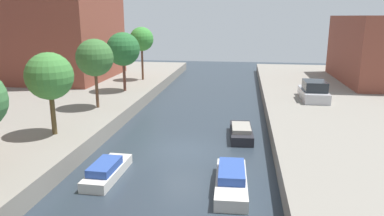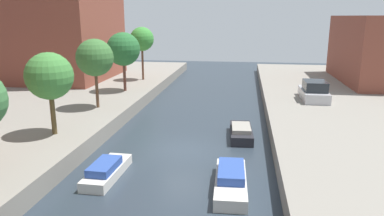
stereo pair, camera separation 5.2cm
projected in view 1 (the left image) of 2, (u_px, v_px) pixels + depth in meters
ground_plane at (184, 150)px, 20.72m from camera, size 84.00×84.00×0.00m
street_tree_2 at (49, 76)px, 19.66m from camera, size 2.60×2.60×4.61m
street_tree_3 at (95, 58)px, 25.52m from camera, size 2.65×2.65×4.96m
street_tree_4 at (123, 49)px, 31.41m from camera, size 2.91×2.91×5.15m
street_tree_5 at (142, 39)px, 36.91m from camera, size 2.44×2.44×5.43m
parked_car at (314, 92)px, 28.74m from camera, size 1.91×4.17×1.55m
moored_boat_left_2 at (107, 171)px, 17.16m from camera, size 1.30×3.71×0.86m
moored_boat_right_2 at (231, 180)px, 16.09m from camera, size 1.53×4.31×0.93m
moored_boat_right_3 at (241, 132)px, 22.86m from camera, size 1.56×3.82×0.83m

